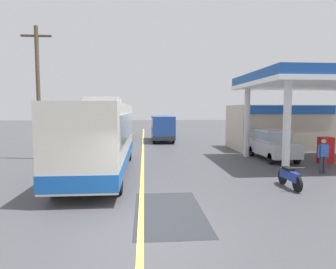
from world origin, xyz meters
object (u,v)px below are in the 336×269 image
Objects in this scene: minibus_opposing_lane at (162,126)px; car_trailing_behind_bus at (124,128)px; car_at_pump at (272,143)px; motorcycle_parked_forecourt at (290,177)px; pedestrian_near_pump at (323,154)px; coach_bus_main at (102,137)px.

minibus_opposing_lane is 6.33m from car_trailing_behind_bus.
car_at_pump is 1.00× the size of car_trailing_behind_bus.
motorcycle_parked_forecourt is at bearing -108.59° from car_at_pump.
coach_bus_main is at bearing 173.67° from pedestrian_near_pump.
minibus_opposing_lane is at bearing 113.80° from pedestrian_near_pump.
minibus_opposing_lane is 18.20m from motorcycle_parked_forecourt.
coach_bus_main is 2.63× the size of car_trailing_behind_bus.
motorcycle_parked_forecourt is at bearing -70.63° from car_trailing_behind_bus.
car_trailing_behind_bus is at bearing 118.13° from pedestrian_near_pump.
minibus_opposing_lane is 16.80m from pedestrian_near_pump.
pedestrian_near_pump is 22.93m from car_trailing_behind_bus.
car_trailing_behind_bus reaches higher than motorcycle_parked_forecourt.
car_at_pump is at bearing -57.72° from car_trailing_behind_bus.
pedestrian_near_pump reaches higher than motorcycle_parked_forecourt.
coach_bus_main reaches higher than car_at_pump.
minibus_opposing_lane is 1.46× the size of car_trailing_behind_bus.
coach_bus_main is at bearing -105.07° from minibus_opposing_lane.
car_at_pump is 4.21m from pedestrian_near_pump.
coach_bus_main is 10.69m from pedestrian_near_pump.
coach_bus_main is at bearing -89.35° from car_trailing_behind_bus.
car_trailing_behind_bus is at bearing 129.70° from minibus_opposing_lane.
car_trailing_behind_bus is at bearing 122.28° from car_at_pump.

